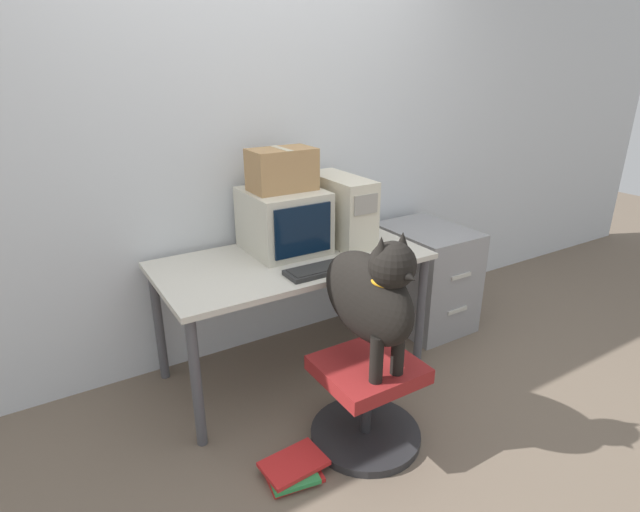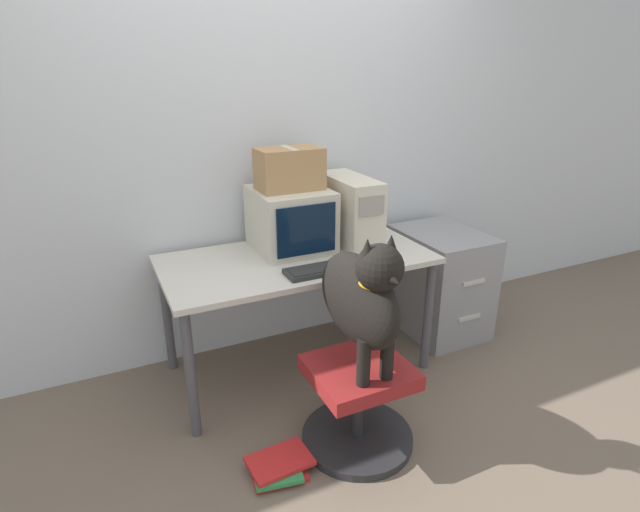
{
  "view_description": "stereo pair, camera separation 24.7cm",
  "coord_description": "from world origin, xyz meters",
  "px_view_note": "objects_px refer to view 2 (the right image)",
  "views": [
    {
      "loc": [
        -1.19,
        -1.86,
        1.69
      ],
      "look_at": [
        0.02,
        0.11,
        0.8
      ],
      "focal_mm": 28.0,
      "sensor_mm": 36.0,
      "label": 1
    },
    {
      "loc": [
        -0.98,
        -1.98,
        1.69
      ],
      "look_at": [
        0.02,
        0.11,
        0.8
      ],
      "focal_mm": 28.0,
      "sensor_mm": 36.0,
      "label": 2
    }
  ],
  "objects_px": {
    "pc_tower": "(349,210)",
    "office_chair": "(358,404)",
    "keyboard": "(325,269)",
    "dog": "(362,296)",
    "book_stack_floor": "(279,467)",
    "crt_monitor": "(291,219)",
    "cardboard_box": "(289,169)",
    "filing_cabinet": "(439,282)"
  },
  "relations": [
    {
      "from": "cardboard_box",
      "to": "crt_monitor",
      "type": "bearing_deg",
      "value": -90.0
    },
    {
      "from": "dog",
      "to": "filing_cabinet",
      "type": "distance_m",
      "value": 1.33
    },
    {
      "from": "crt_monitor",
      "to": "filing_cabinet",
      "type": "xyz_separation_m",
      "value": [
        1.01,
        -0.1,
        -0.53
      ]
    },
    {
      "from": "book_stack_floor",
      "to": "pc_tower",
      "type": "bearing_deg",
      "value": 46.42
    },
    {
      "from": "keyboard",
      "to": "pc_tower",
      "type": "bearing_deg",
      "value": 46.98
    },
    {
      "from": "office_chair",
      "to": "filing_cabinet",
      "type": "bearing_deg",
      "value": 35.41
    },
    {
      "from": "dog",
      "to": "book_stack_floor",
      "type": "height_order",
      "value": "dog"
    },
    {
      "from": "pc_tower",
      "to": "office_chair",
      "type": "bearing_deg",
      "value": -114.88
    },
    {
      "from": "pc_tower",
      "to": "office_chair",
      "type": "relative_size",
      "value": 0.94
    },
    {
      "from": "dog",
      "to": "filing_cabinet",
      "type": "height_order",
      "value": "dog"
    },
    {
      "from": "office_chair",
      "to": "cardboard_box",
      "type": "height_order",
      "value": "cardboard_box"
    },
    {
      "from": "keyboard",
      "to": "book_stack_floor",
      "type": "bearing_deg",
      "value": -133.98
    },
    {
      "from": "filing_cabinet",
      "to": "cardboard_box",
      "type": "relative_size",
      "value": 1.97
    },
    {
      "from": "crt_monitor",
      "to": "office_chair",
      "type": "height_order",
      "value": "crt_monitor"
    },
    {
      "from": "filing_cabinet",
      "to": "keyboard",
      "type": "bearing_deg",
      "value": -163.73
    },
    {
      "from": "cardboard_box",
      "to": "pc_tower",
      "type": "bearing_deg",
      "value": -7.69
    },
    {
      "from": "book_stack_floor",
      "to": "office_chair",
      "type": "bearing_deg",
      "value": 4.13
    },
    {
      "from": "keyboard",
      "to": "cardboard_box",
      "type": "xyz_separation_m",
      "value": [
        -0.02,
        0.39,
        0.44
      ]
    },
    {
      "from": "keyboard",
      "to": "crt_monitor",
      "type": "bearing_deg",
      "value": 93.64
    },
    {
      "from": "filing_cabinet",
      "to": "book_stack_floor",
      "type": "xyz_separation_m",
      "value": [
        -1.44,
        -0.76,
        -0.31
      ]
    },
    {
      "from": "keyboard",
      "to": "cardboard_box",
      "type": "bearing_deg",
      "value": 93.61
    },
    {
      "from": "pc_tower",
      "to": "dog",
      "type": "distance_m",
      "value": 0.88
    },
    {
      "from": "office_chair",
      "to": "filing_cabinet",
      "type": "height_order",
      "value": "filing_cabinet"
    },
    {
      "from": "office_chair",
      "to": "filing_cabinet",
      "type": "xyz_separation_m",
      "value": [
        1.03,
        0.73,
        0.13
      ]
    },
    {
      "from": "dog",
      "to": "keyboard",
      "type": "bearing_deg",
      "value": 84.42
    },
    {
      "from": "filing_cabinet",
      "to": "book_stack_floor",
      "type": "bearing_deg",
      "value": -152.17
    },
    {
      "from": "office_chair",
      "to": "cardboard_box",
      "type": "distance_m",
      "value": 1.26
    },
    {
      "from": "dog",
      "to": "filing_cabinet",
      "type": "xyz_separation_m",
      "value": [
        1.03,
        0.73,
        -0.43
      ]
    },
    {
      "from": "keyboard",
      "to": "dog",
      "type": "distance_m",
      "value": 0.45
    },
    {
      "from": "keyboard",
      "to": "office_chair",
      "type": "distance_m",
      "value": 0.67
    },
    {
      "from": "book_stack_floor",
      "to": "crt_monitor",
      "type": "bearing_deg",
      "value": 63.39
    },
    {
      "from": "dog",
      "to": "pc_tower",
      "type": "bearing_deg",
      "value": 65.14
    },
    {
      "from": "pc_tower",
      "to": "cardboard_box",
      "type": "xyz_separation_m",
      "value": [
        -0.35,
        0.05,
        0.26
      ]
    },
    {
      "from": "keyboard",
      "to": "office_chair",
      "type": "bearing_deg",
      "value": -95.59
    },
    {
      "from": "keyboard",
      "to": "book_stack_floor",
      "type": "distance_m",
      "value": 0.95
    },
    {
      "from": "crt_monitor",
      "to": "pc_tower",
      "type": "distance_m",
      "value": 0.35
    },
    {
      "from": "crt_monitor",
      "to": "cardboard_box",
      "type": "bearing_deg",
      "value": 90.0
    },
    {
      "from": "dog",
      "to": "crt_monitor",
      "type": "bearing_deg",
      "value": 88.72
    },
    {
      "from": "office_chair",
      "to": "dog",
      "type": "xyz_separation_m",
      "value": [
        -0.0,
        -0.0,
        0.55
      ]
    },
    {
      "from": "pc_tower",
      "to": "office_chair",
      "type": "height_order",
      "value": "pc_tower"
    },
    {
      "from": "crt_monitor",
      "to": "book_stack_floor",
      "type": "xyz_separation_m",
      "value": [
        -0.43,
        -0.86,
        -0.84
      ]
    },
    {
      "from": "filing_cabinet",
      "to": "dog",
      "type": "bearing_deg",
      "value": -144.55
    }
  ]
}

